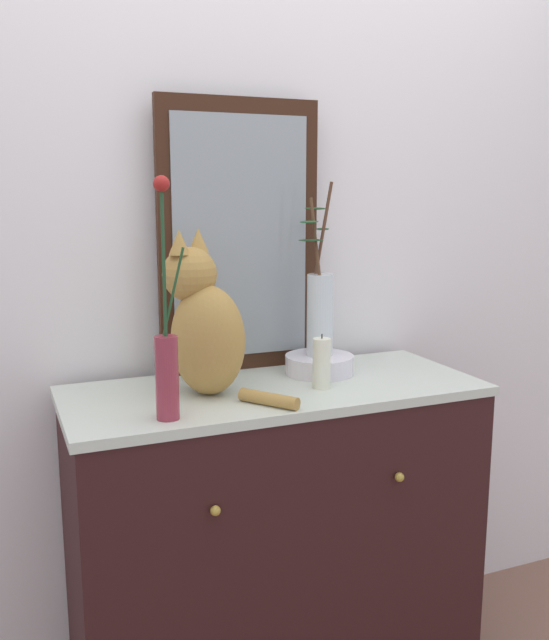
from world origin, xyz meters
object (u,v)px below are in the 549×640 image
mirror_leaning (240,237)px  bowl_porcelain (319,364)px  vase_glass_clear (320,309)px  sideboard (275,545)px  candle_pillar (322,363)px  cat_sitting (205,324)px  vase_slim_green (167,359)px

mirror_leaning → bowl_porcelain: (0.19, -0.14, -0.36)m
vase_glass_clear → mirror_leaning: bearing=144.2°
sideboard → candle_pillar: (0.11, -0.06, 0.53)m
sideboard → vase_glass_clear: (0.17, 0.07, 0.65)m
cat_sitting → bowl_porcelain: (0.36, 0.07, -0.15)m
mirror_leaning → bowl_porcelain: size_ratio=3.93×
cat_sitting → candle_pillar: 0.33m
bowl_porcelain → vase_glass_clear: size_ratio=0.40×
mirror_leaning → vase_slim_green: 0.54m
vase_slim_green → candle_pillar: 0.45m
mirror_leaning → candle_pillar: size_ratio=5.27×
vase_glass_clear → cat_sitting: bearing=-169.0°
sideboard → candle_pillar: size_ratio=7.62×
sideboard → vase_slim_green: vase_slim_green is taller
vase_slim_green → vase_glass_clear: size_ratio=1.12×
sideboard → mirror_leaning: (-0.02, 0.21, 0.84)m
mirror_leaning → candle_pillar: (0.13, -0.27, -0.32)m
vase_slim_green → vase_glass_clear: 0.55m
cat_sitting → vase_glass_clear: size_ratio=0.87×
bowl_porcelain → vase_slim_green: bearing=-155.3°
vase_glass_clear → sideboard: bearing=-156.0°
vase_slim_green → mirror_leaning: bearing=49.9°
bowl_porcelain → vase_glass_clear: bearing=110.0°
cat_sitting → vase_glass_clear: (0.36, 0.07, 0.01)m
sideboard → mirror_leaning: 0.87m
cat_sitting → vase_slim_green: vase_slim_green is taller
mirror_leaning → sideboard: bearing=-84.8°
vase_slim_green → candle_pillar: bearing=12.1°
sideboard → bowl_porcelain: 0.52m
sideboard → vase_glass_clear: size_ratio=2.28×
mirror_leaning → vase_glass_clear: bearing=-35.8°
mirror_leaning → cat_sitting: mirror_leaning is taller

